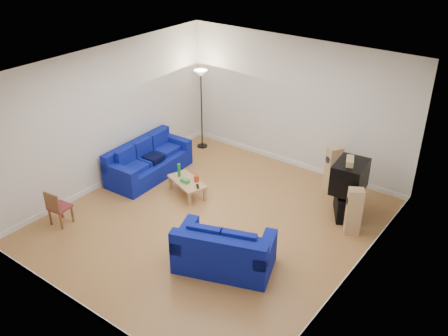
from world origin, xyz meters
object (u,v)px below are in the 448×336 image
Objects in this scene: sofa_three_seat at (147,163)px; television at (350,176)px; sofa_loveseat at (223,254)px; tv_stand at (346,205)px; coffee_table at (187,183)px.

sofa_three_seat is 4.77m from television.
sofa_loveseat is 2.38× the size of tv_stand.
television is (4.56, 1.25, 0.59)m from sofa_three_seat.
sofa_loveseat is 1.79× the size of coffee_table.
sofa_three_seat is 2.53× the size of television.
sofa_three_seat is at bearing 174.05° from coffee_table.
sofa_three_seat is at bearing -104.74° from tv_stand.
tv_stand is 0.93× the size of television.
sofa_loveseat is (3.57, -1.72, 0.01)m from sofa_three_seat.
coffee_table is 1.24× the size of television.
sofa_loveseat reaches higher than tv_stand.
television reaches higher than coffee_table.
sofa_three_seat reaches higher than coffee_table.
tv_stand is 0.65m from television.
television is at bearing 51.72° from sofa_loveseat.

